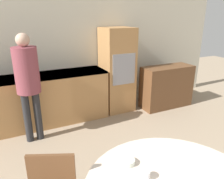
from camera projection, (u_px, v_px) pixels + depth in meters
The scene contains 7 objects.
wall_back at pixel (70, 49), 4.26m from camera, with size 7.00×0.05×2.60m.
kitchen_counter at pixel (19, 103), 3.80m from camera, with size 3.17×0.60×0.93m.
oven_unit at pixel (117, 70), 4.48m from camera, with size 0.60×0.59×1.70m.
sideboard at pixel (166, 87), 4.74m from camera, with size 1.13×0.45×0.90m.
person_standing at pixel (28, 78), 3.24m from camera, with size 0.35×0.35×1.70m.
cup at pixel (145, 175), 1.69m from camera, with size 0.08×0.08×0.08m.
bowl_centre at pixel (127, 162), 1.87m from camera, with size 0.13×0.13×0.05m.
Camera 1 is at (-1.13, 0.61, 1.95)m, focal length 35.00 mm.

